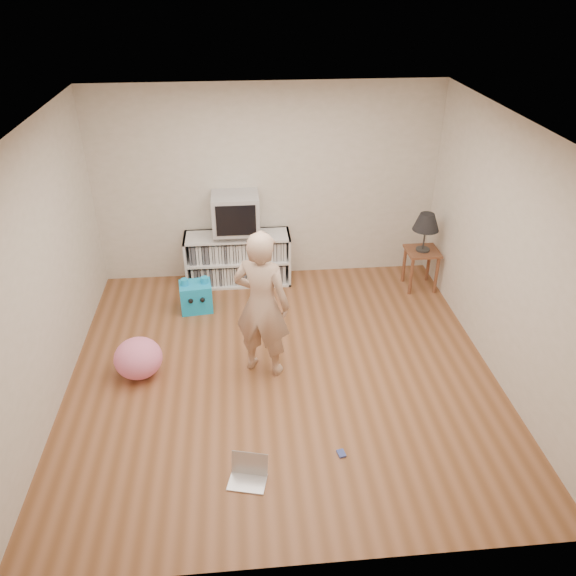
{
  "coord_description": "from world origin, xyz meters",
  "views": [
    {
      "loc": [
        -0.38,
        -4.75,
        3.83
      ],
      "look_at": [
        0.1,
        0.4,
        0.81
      ],
      "focal_mm": 35.0,
      "sensor_mm": 36.0,
      "label": 1
    }
  ],
  "objects_px": {
    "side_table": "(421,259)",
    "plush_pink": "(138,358)",
    "table_lamp": "(426,223)",
    "laptop": "(249,473)",
    "crt_tv": "(236,213)",
    "dvd_deck": "(237,233)",
    "media_unit": "(238,258)",
    "plush_blue": "(196,296)",
    "person": "(262,305)"
  },
  "relations": [
    {
      "from": "person",
      "to": "laptop",
      "type": "bearing_deg",
      "value": 105.77
    },
    {
      "from": "crt_tv",
      "to": "plush_pink",
      "type": "distance_m",
      "value": 2.35
    },
    {
      "from": "crt_tv",
      "to": "side_table",
      "type": "xyz_separation_m",
      "value": [
        2.42,
        -0.37,
        -0.6
      ]
    },
    {
      "from": "laptop",
      "to": "crt_tv",
      "type": "bearing_deg",
      "value": 104.42
    },
    {
      "from": "table_lamp",
      "to": "person",
      "type": "bearing_deg",
      "value": -144.16
    },
    {
      "from": "dvd_deck",
      "to": "table_lamp",
      "type": "relative_size",
      "value": 0.87
    },
    {
      "from": "side_table",
      "to": "person",
      "type": "height_order",
      "value": "person"
    },
    {
      "from": "side_table",
      "to": "plush_pink",
      "type": "distance_m",
      "value": 3.84
    },
    {
      "from": "dvd_deck",
      "to": "table_lamp",
      "type": "bearing_deg",
      "value": -8.7
    },
    {
      "from": "dvd_deck",
      "to": "crt_tv",
      "type": "bearing_deg",
      "value": -90.0
    },
    {
      "from": "laptop",
      "to": "plush_pink",
      "type": "xyz_separation_m",
      "value": [
        -1.11,
        1.5,
        0.15
      ]
    },
    {
      "from": "side_table",
      "to": "table_lamp",
      "type": "height_order",
      "value": "table_lamp"
    },
    {
      "from": "laptop",
      "to": "dvd_deck",
      "type": "bearing_deg",
      "value": 104.42
    },
    {
      "from": "side_table",
      "to": "plush_blue",
      "type": "xyz_separation_m",
      "value": [
        -2.96,
        -0.3,
        -0.22
      ]
    },
    {
      "from": "crt_tv",
      "to": "table_lamp",
      "type": "relative_size",
      "value": 1.17
    },
    {
      "from": "person",
      "to": "laptop",
      "type": "relative_size",
      "value": 4.45
    },
    {
      "from": "plush_blue",
      "to": "plush_pink",
      "type": "distance_m",
      "value": 1.37
    },
    {
      "from": "dvd_deck",
      "to": "side_table",
      "type": "xyz_separation_m",
      "value": [
        2.42,
        -0.37,
        -0.32
      ]
    },
    {
      "from": "media_unit",
      "to": "side_table",
      "type": "distance_m",
      "value": 2.45
    },
    {
      "from": "plush_blue",
      "to": "plush_pink",
      "type": "xyz_separation_m",
      "value": [
        -0.54,
        -1.25,
        0.02
      ]
    },
    {
      "from": "side_table",
      "to": "plush_pink",
      "type": "bearing_deg",
      "value": -156.02
    },
    {
      "from": "media_unit",
      "to": "person",
      "type": "xyz_separation_m",
      "value": [
        0.23,
        -1.97,
        0.47
      ]
    },
    {
      "from": "table_lamp",
      "to": "laptop",
      "type": "height_order",
      "value": "table_lamp"
    },
    {
      "from": "plush_blue",
      "to": "laptop",
      "type": "bearing_deg",
      "value": -84.84
    },
    {
      "from": "media_unit",
      "to": "laptop",
      "type": "bearing_deg",
      "value": -89.6
    },
    {
      "from": "side_table",
      "to": "laptop",
      "type": "distance_m",
      "value": 3.9
    },
    {
      "from": "side_table",
      "to": "laptop",
      "type": "relative_size",
      "value": 1.5
    },
    {
      "from": "side_table",
      "to": "plush_pink",
      "type": "relative_size",
      "value": 1.09
    },
    {
      "from": "crt_tv",
      "to": "person",
      "type": "bearing_deg",
      "value": -83.18
    },
    {
      "from": "dvd_deck",
      "to": "crt_tv",
      "type": "xyz_separation_m",
      "value": [
        0.0,
        -0.0,
        0.29
      ]
    },
    {
      "from": "side_table",
      "to": "laptop",
      "type": "xyz_separation_m",
      "value": [
        -2.39,
        -3.06,
        -0.36
      ]
    },
    {
      "from": "side_table",
      "to": "crt_tv",
      "type": "bearing_deg",
      "value": 171.38
    },
    {
      "from": "dvd_deck",
      "to": "plush_pink",
      "type": "height_order",
      "value": "dvd_deck"
    },
    {
      "from": "person",
      "to": "plush_blue",
      "type": "relative_size",
      "value": 3.62
    },
    {
      "from": "plush_pink",
      "to": "crt_tv",
      "type": "bearing_deg",
      "value": 60.61
    },
    {
      "from": "media_unit",
      "to": "dvd_deck",
      "type": "bearing_deg",
      "value": -90.0
    },
    {
      "from": "crt_tv",
      "to": "table_lamp",
      "type": "distance_m",
      "value": 2.45
    },
    {
      "from": "media_unit",
      "to": "plush_blue",
      "type": "bearing_deg",
      "value": -128.25
    },
    {
      "from": "media_unit",
      "to": "plush_blue",
      "type": "xyz_separation_m",
      "value": [
        -0.54,
        -0.69,
        -0.16
      ]
    },
    {
      "from": "media_unit",
      "to": "crt_tv",
      "type": "distance_m",
      "value": 0.67
    },
    {
      "from": "side_table",
      "to": "person",
      "type": "distance_m",
      "value": 2.73
    },
    {
      "from": "side_table",
      "to": "plush_pink",
      "type": "height_order",
      "value": "side_table"
    },
    {
      "from": "plush_pink",
      "to": "dvd_deck",
      "type": "bearing_deg",
      "value": 60.66
    },
    {
      "from": "table_lamp",
      "to": "media_unit",
      "type": "bearing_deg",
      "value": 170.94
    },
    {
      "from": "table_lamp",
      "to": "plush_blue",
      "type": "distance_m",
      "value": 3.07
    },
    {
      "from": "crt_tv",
      "to": "table_lamp",
      "type": "bearing_deg",
      "value": -8.62
    },
    {
      "from": "table_lamp",
      "to": "plush_pink",
      "type": "relative_size",
      "value": 1.02
    },
    {
      "from": "side_table",
      "to": "laptop",
      "type": "height_order",
      "value": "side_table"
    },
    {
      "from": "plush_blue",
      "to": "table_lamp",
      "type": "bearing_deg",
      "value": -0.62
    },
    {
      "from": "media_unit",
      "to": "plush_pink",
      "type": "bearing_deg",
      "value": -119.15
    }
  ]
}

